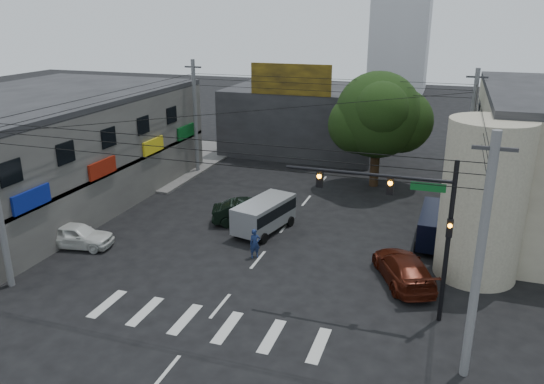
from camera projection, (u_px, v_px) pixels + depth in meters
The scene contains 17 objects.
ground at pixel (244, 276), 26.85m from camera, with size 160.00×160.00×0.00m, color black.
sidewalk_far_left at pixel (133, 158), 48.43m from camera, with size 16.00×16.00×0.15m, color #514F4C.
building_left at pixel (33, 153), 36.56m from camera, with size 14.00×24.00×7.00m, color #4A4845.
corner_column at pixel (483, 201), 25.81m from camera, with size 4.00×4.00×8.00m, color gray.
building_far at pixel (305, 119), 50.40m from camera, with size 14.00×10.00×6.00m, color #232326.
billboard at pixel (291, 79), 44.62m from camera, with size 7.00×0.30×2.60m, color olive.
street_tree at pixel (378, 115), 39.11m from camera, with size 6.40×6.40×8.70m.
traffic_gantry at pixel (409, 212), 22.02m from camera, with size 7.10×0.35×7.20m.
utility_pole_near_right at pixel (479, 262), 18.15m from camera, with size 0.32×0.32×9.20m, color #59595B.
utility_pole_far_left at pixel (195, 117), 42.90m from camera, with size 0.32×0.32×9.20m, color #59595B.
utility_pole_far_right at pixel (470, 136), 36.52m from camera, with size 0.32×0.32×9.20m, color #59595B.
dark_sedan at pixel (249, 212), 33.32m from camera, with size 4.90×3.12×1.53m, color black.
white_compact at pixel (76, 235), 30.04m from camera, with size 4.38×2.37×1.42m, color silver.
maroon_sedan at pixel (404, 268), 26.12m from camera, with size 3.96×5.46×1.47m, color #421309.
silver_minivan at pixel (264, 216), 32.08m from camera, with size 2.88×4.84×1.95m, color gray, non-canonical shape.
navy_van at pixel (437, 228), 30.41m from camera, with size 1.96×4.93×1.96m, color black, non-canonical shape.
traffic_officer at pixel (255, 244), 28.70m from camera, with size 0.71×0.67×1.63m, color #16244D.
Camera 1 is at (9.03, -22.31, 12.74)m, focal length 35.00 mm.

